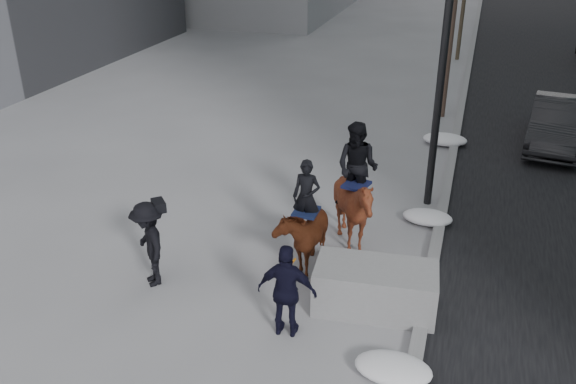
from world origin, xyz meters
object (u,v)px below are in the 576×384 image
(planter, at_px, (375,288))
(mounted_left, at_px, (304,228))
(car_near, at_px, (557,123))
(mounted_right, at_px, (355,201))

(planter, bearing_deg, mounted_left, 147.23)
(car_near, bearing_deg, planter, -103.83)
(planter, relative_size, car_near, 0.50)
(mounted_left, relative_size, mounted_right, 0.81)
(planter, distance_m, car_near, 10.67)
(car_near, xyz_separation_m, mounted_left, (-5.50, -8.88, 0.12))
(mounted_right, bearing_deg, mounted_left, -129.14)
(planter, distance_m, mounted_right, 2.35)
(mounted_left, xyz_separation_m, mounted_right, (0.82, 1.01, 0.28))
(planter, bearing_deg, mounted_right, 112.23)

